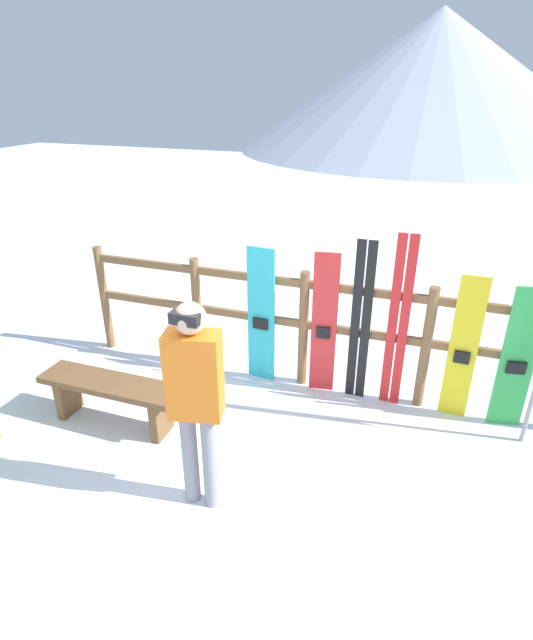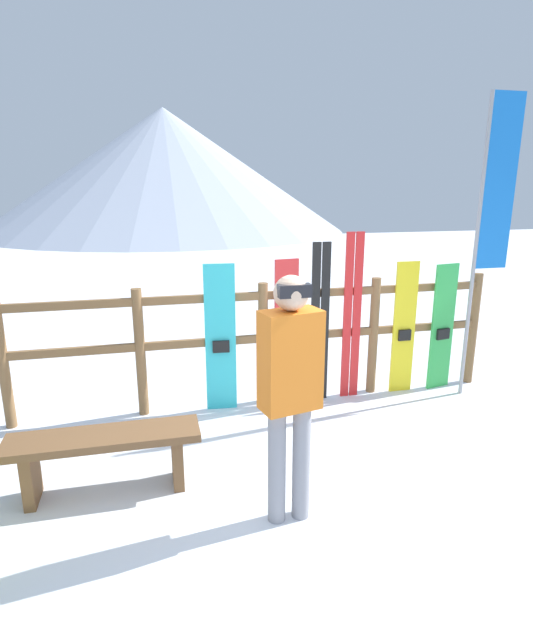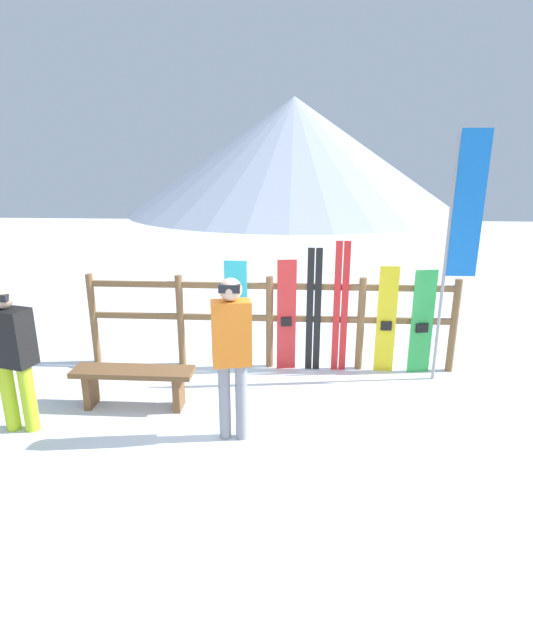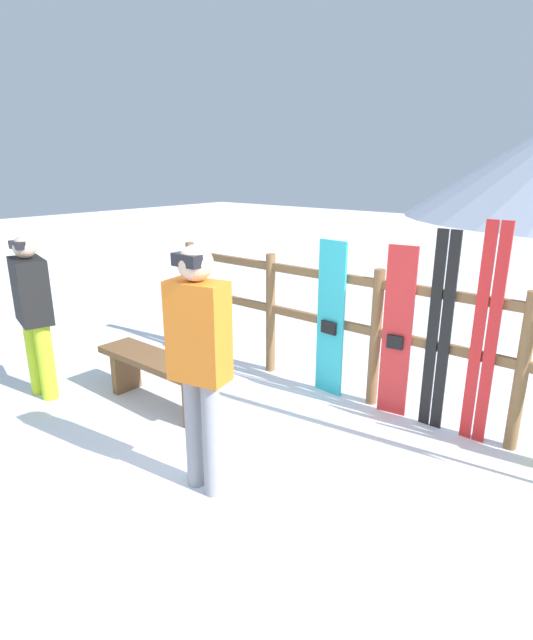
{
  "view_description": "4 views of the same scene",
  "coord_description": "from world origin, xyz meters",
  "px_view_note": "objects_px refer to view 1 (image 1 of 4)",
  "views": [
    {
      "loc": [
        1.2,
        -2.78,
        3.0
      ],
      "look_at": [
        -0.12,
        0.95,
        1.11
      ],
      "focal_mm": 28.0,
      "sensor_mm": 36.0,
      "label": 1
    },
    {
      "loc": [
        -1.11,
        -3.04,
        2.23
      ],
      "look_at": [
        -0.11,
        1.14,
        1.08
      ],
      "focal_mm": 28.0,
      "sensor_mm": 36.0,
      "label": 2
    },
    {
      "loc": [
        0.38,
        -4.73,
        2.77
      ],
      "look_at": [
        -0.0,
        1.12,
        0.89
      ],
      "focal_mm": 28.0,
      "sensor_mm": 36.0,
      "label": 3
    },
    {
      "loc": [
        1.98,
        -2.18,
        2.17
      ],
      "look_at": [
        -0.6,
        0.92,
        0.91
      ],
      "focal_mm": 28.0,
      "sensor_mm": 36.0,
      "label": 4
    }
  ],
  "objects_px": {
    "snowboard_red": "(324,325)",
    "ski_pair_black": "(361,323)",
    "snowboard_cyan": "(261,317)",
    "snowboard_green": "(518,360)",
    "person_orange": "(195,393)",
    "ski_pair_red": "(398,324)",
    "bench": "(111,392)",
    "snowboard_yellow": "(463,350)"
  },
  "relations": [
    {
      "from": "snowboard_green",
      "to": "bench",
      "type": "bearing_deg",
      "value": -160.55
    },
    {
      "from": "snowboard_red",
      "to": "ski_pair_black",
      "type": "bearing_deg",
      "value": 0.53
    },
    {
      "from": "ski_pair_black",
      "to": "snowboard_yellow",
      "type": "height_order",
      "value": "ski_pair_black"
    },
    {
      "from": "person_orange",
      "to": "snowboard_red",
      "type": "bearing_deg",
      "value": 75.13
    },
    {
      "from": "snowboard_red",
      "to": "ski_pair_black",
      "type": "xyz_separation_m",
      "value": [
        0.36,
        0.0,
        0.08
      ]
    },
    {
      "from": "snowboard_cyan",
      "to": "ski_pair_black",
      "type": "relative_size",
      "value": 0.89
    },
    {
      "from": "snowboard_green",
      "to": "ski_pair_black",
      "type": "bearing_deg",
      "value": 179.86
    },
    {
      "from": "snowboard_cyan",
      "to": "ski_pair_black",
      "type": "bearing_deg",
      "value": 0.19
    },
    {
      "from": "snowboard_cyan",
      "to": "snowboard_green",
      "type": "bearing_deg",
      "value": -0.0
    },
    {
      "from": "bench",
      "to": "person_orange",
      "type": "relative_size",
      "value": 0.82
    },
    {
      "from": "snowboard_green",
      "to": "ski_pair_red",
      "type": "bearing_deg",
      "value": 179.82
    },
    {
      "from": "bench",
      "to": "snowboard_green",
      "type": "xyz_separation_m",
      "value": [
        3.55,
        1.25,
        0.35
      ]
    },
    {
      "from": "person_orange",
      "to": "snowboard_green",
      "type": "bearing_deg",
      "value": 38.95
    },
    {
      "from": "ski_pair_black",
      "to": "snowboard_green",
      "type": "height_order",
      "value": "ski_pair_black"
    },
    {
      "from": "ski_pair_red",
      "to": "person_orange",
      "type": "bearing_deg",
      "value": -123.11
    },
    {
      "from": "bench",
      "to": "ski_pair_black",
      "type": "xyz_separation_m",
      "value": [
        2.1,
        1.26,
        0.49
      ]
    },
    {
      "from": "bench",
      "to": "ski_pair_red",
      "type": "xyz_separation_m",
      "value": [
        2.46,
        1.26,
        0.54
      ]
    },
    {
      "from": "snowboard_red",
      "to": "snowboard_yellow",
      "type": "xyz_separation_m",
      "value": [
        1.34,
        -0.0,
        -0.03
      ]
    },
    {
      "from": "snowboard_red",
      "to": "snowboard_cyan",
      "type": "bearing_deg",
      "value": -180.0
    },
    {
      "from": "bench",
      "to": "snowboard_red",
      "type": "relative_size",
      "value": 0.91
    },
    {
      "from": "snowboard_cyan",
      "to": "snowboard_green",
      "type": "relative_size",
      "value": 1.06
    },
    {
      "from": "snowboard_yellow",
      "to": "snowboard_green",
      "type": "height_order",
      "value": "snowboard_yellow"
    },
    {
      "from": "person_orange",
      "to": "snowboard_red",
      "type": "relative_size",
      "value": 1.11
    },
    {
      "from": "bench",
      "to": "snowboard_green",
      "type": "height_order",
      "value": "snowboard_green"
    },
    {
      "from": "snowboard_green",
      "to": "person_orange",
      "type": "bearing_deg",
      "value": -141.05
    },
    {
      "from": "snowboard_yellow",
      "to": "snowboard_red",
      "type": "bearing_deg",
      "value": 180.0
    },
    {
      "from": "person_orange",
      "to": "snowboard_cyan",
      "type": "relative_size",
      "value": 1.13
    },
    {
      "from": "ski_pair_black",
      "to": "ski_pair_red",
      "type": "bearing_deg",
      "value": -0.0
    },
    {
      "from": "person_orange",
      "to": "ski_pair_red",
      "type": "height_order",
      "value": "ski_pair_red"
    },
    {
      "from": "person_orange",
      "to": "ski_pair_red",
      "type": "relative_size",
      "value": 0.96
    },
    {
      "from": "person_orange",
      "to": "snowboard_red",
      "type": "height_order",
      "value": "person_orange"
    },
    {
      "from": "person_orange",
      "to": "ski_pair_black",
      "type": "relative_size",
      "value": 1.01
    },
    {
      "from": "person_orange",
      "to": "snowboard_yellow",
      "type": "bearing_deg",
      "value": 45.48
    },
    {
      "from": "ski_pair_black",
      "to": "snowboard_red",
      "type": "bearing_deg",
      "value": -179.47
    },
    {
      "from": "ski_pair_black",
      "to": "snowboard_green",
      "type": "bearing_deg",
      "value": -0.14
    },
    {
      "from": "ski_pair_red",
      "to": "snowboard_cyan",
      "type": "bearing_deg",
      "value": -179.86
    },
    {
      "from": "snowboard_yellow",
      "to": "person_orange",
      "type": "bearing_deg",
      "value": -134.52
    },
    {
      "from": "snowboard_cyan",
      "to": "snowboard_red",
      "type": "bearing_deg",
      "value": 0.0
    },
    {
      "from": "ski_pair_black",
      "to": "snowboard_green",
      "type": "xyz_separation_m",
      "value": [
        1.45,
        -0.0,
        -0.14
      ]
    },
    {
      "from": "person_orange",
      "to": "snowboard_cyan",
      "type": "height_order",
      "value": "person_orange"
    },
    {
      "from": "ski_pair_black",
      "to": "snowboard_green",
      "type": "relative_size",
      "value": 1.19
    },
    {
      "from": "bench",
      "to": "snowboard_cyan",
      "type": "relative_size",
      "value": 0.92
    }
  ]
}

